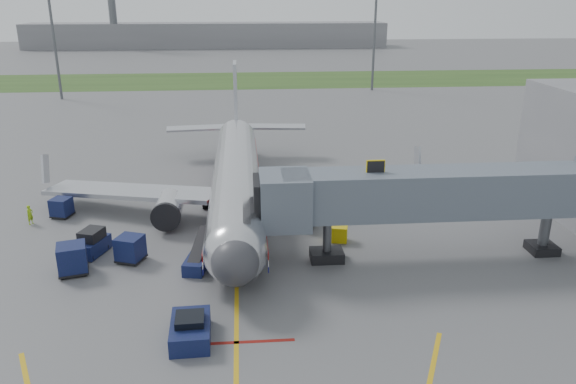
{
  "coord_description": "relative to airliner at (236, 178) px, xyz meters",
  "views": [
    {
      "loc": [
        0.59,
        -28.63,
        16.78
      ],
      "look_at": [
        3.81,
        9.86,
        3.2
      ],
      "focal_mm": 35.0,
      "sensor_mm": 36.0,
      "label": 1
    }
  ],
  "objects": [
    {
      "name": "airliner",
      "position": [
        0.0,
        0.0,
        0.0
      ],
      "size": [
        32.1,
        35.67,
        10.25
      ],
      "color": "silver",
      "rests_on": "ground"
    },
    {
      "name": "ground_power_cart",
      "position": [
        7.21,
        -7.25,
        -2.08
      ],
      "size": [
        1.6,
        1.25,
        1.14
      ],
      "color": "yellow",
      "rests_on": "ground"
    },
    {
      "name": "baggage_cart_a",
      "position": [
        -7.03,
        -9.28,
        -1.75
      ],
      "size": [
        2.08,
        2.08,
        1.75
      ],
      "color": "#0C1A37",
      "rests_on": "ground"
    },
    {
      "name": "pushback_tug",
      "position": [
        -2.34,
        -18.75,
        -2.07
      ],
      "size": [
        2.13,
        3.36,
        1.37
      ],
      "color": "#0C1A37",
      "rests_on": "ground"
    },
    {
      "name": "baggage_tug",
      "position": [
        -9.79,
        -7.97,
        -1.85
      ],
      "size": [
        2.12,
        2.87,
        1.8
      ],
      "color": "#0C1A37",
      "rests_on": "ground"
    },
    {
      "name": "distant_terminal",
      "position": [
        -10.0,
        154.75,
        1.35
      ],
      "size": [
        120.0,
        14.0,
        8.0
      ],
      "primitive_type": "cube",
      "color": "slate",
      "rests_on": "ground"
    },
    {
      "name": "belt_loader",
      "position": [
        -2.5,
        -10.45,
        -2.17
      ],
      "size": [
        1.9,
        4.09,
        1.93
      ],
      "color": "#0C1A37",
      "rests_on": "ground"
    },
    {
      "name": "light_mast_right",
      "position": [
        25.0,
        59.75,
        8.13
      ],
      "size": [
        2.0,
        0.44,
        20.4
      ],
      "color": "#595B60",
      "rests_on": "ground"
    },
    {
      "name": "grass_strip",
      "position": [
        -0.0,
        74.75,
        -2.64
      ],
      "size": [
        300.0,
        25.0,
        0.01
      ],
      "primitive_type": "cube",
      "color": "#2D4C1E",
      "rests_on": "ground"
    },
    {
      "name": "baggage_cart_c",
      "position": [
        -10.38,
        -10.74,
        -1.66
      ],
      "size": [
        2.2,
        2.2,
        1.94
      ],
      "color": "#0C1A37",
      "rests_on": "ground"
    },
    {
      "name": "baggage_cart_b",
      "position": [
        -13.95,
        -0.77,
        -1.86
      ],
      "size": [
        1.79,
        1.79,
        1.55
      ],
      "color": "#0C1A37",
      "rests_on": "ground"
    },
    {
      "name": "jet_bridge",
      "position": [
        12.86,
        -10.25,
        1.82
      ],
      "size": [
        25.3,
        4.0,
        6.9
      ],
      "color": "slate",
      "rests_on": "ground"
    },
    {
      "name": "ramp_worker",
      "position": [
        -15.92,
        -2.13,
        -1.87
      ],
      "size": [
        0.59,
        0.67,
        1.54
      ],
      "primitive_type": "imported",
      "rotation": [
        0.0,
        0.0,
        1.09
      ],
      "color": "#92C517",
      "rests_on": "ground"
    },
    {
      "name": "light_mast_left",
      "position": [
        -30.0,
        54.75,
        8.13
      ],
      "size": [
        2.0,
        0.44,
        20.4
      ],
      "color": "#595B60",
      "rests_on": "ground"
    },
    {
      "name": "ground",
      "position": [
        -0.0,
        -15.25,
        -2.65
      ],
      "size": [
        400.0,
        400.0,
        0.0
      ],
      "primitive_type": "plane",
      "color": "#565659",
      "rests_on": "ground"
    }
  ]
}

